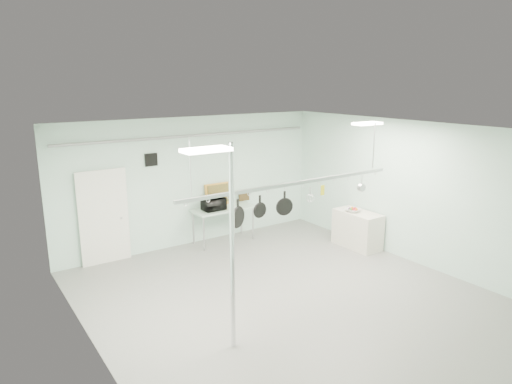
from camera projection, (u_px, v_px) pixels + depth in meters
floor at (294, 302)px, 8.56m from camera, size 8.00×8.00×0.00m
ceiling at (297, 132)px, 7.80m from camera, size 7.00×8.00×0.02m
back_wall at (194, 181)px, 11.37m from camera, size 7.00×0.02×3.20m
right_wall at (418, 194)px, 10.09m from camera, size 0.02×8.00×3.20m
door at (104, 218)px, 10.20m from camera, size 1.10×0.10×2.20m
wall_vent at (151, 160)px, 10.60m from camera, size 0.30×0.04×0.30m
conduit_pipe at (194, 135)px, 11.03m from camera, size 6.60×0.07×0.07m
chrome_pole at (232, 250)px, 6.76m from camera, size 0.08×0.08×3.20m
prep_table at (223, 210)px, 11.57m from camera, size 1.60×0.70×0.91m
side_cabinet at (357, 229)px, 11.30m from camera, size 0.60×1.20×0.90m
pot_rack at (294, 182)px, 8.38m from camera, size 4.80×0.06×1.00m
light_panel_left at (206, 150)px, 5.96m from camera, size 0.65×0.30×0.05m
light_panel_right at (367, 124)px, 9.61m from camera, size 0.65×0.30×0.05m
microwave at (214, 204)px, 11.32m from camera, size 0.56×0.38×0.31m
coffee_canister at (219, 204)px, 11.46m from camera, size 0.20×0.20×0.22m
painting_large at (219, 194)px, 11.76m from camera, size 0.78×0.14×0.58m
painting_small at (244, 196)px, 12.22m from camera, size 0.31×0.10×0.25m
fruit_bowl at (353, 210)px, 11.19m from camera, size 0.44×0.44×0.09m
skillet_left at (238, 213)px, 7.80m from camera, size 0.37×0.22×0.50m
skillet_mid at (260, 206)px, 8.04m from camera, size 0.29×0.08×0.40m
skillet_right at (284, 203)px, 8.35m from camera, size 0.33×0.14×0.47m
whisk at (310, 195)px, 8.67m from camera, size 0.16×0.16×0.32m
grater at (323, 190)px, 8.83m from camera, size 0.09×0.04×0.22m
saucepan at (362, 185)px, 9.43m from camera, size 0.18×0.13×0.29m
fruit_cluster at (353, 209)px, 11.18m from camera, size 0.24×0.24×0.09m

